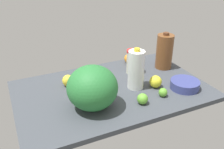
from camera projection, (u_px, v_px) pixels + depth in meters
The scene contains 11 objects.
countertop at pixel (112, 90), 159.71cm from camera, with size 120.00×76.00×3.00cm, color #40454C.
milk_jug at pixel (136, 70), 154.97cm from camera, with size 10.26×10.26×26.60cm.
mixing_bowl at pixel (185, 84), 158.29cm from camera, with size 18.35×18.35×5.26cm, color #3A4287.
chocolate_milk_jug at pixel (164, 51), 181.50cm from camera, with size 12.06×12.06×26.97cm.
watermelon at pixel (92, 88), 135.17cm from camera, with size 28.07×28.07×24.75cm, color #297736.
tumbler_cup at pixel (133, 62), 175.42cm from camera, with size 8.84×8.84×17.19cm.
lime_by_jug at pixel (142, 99), 142.26cm from camera, with size 6.33×6.33×6.33cm, color #67B436.
lemon_beside_bowl at pixel (68, 81), 160.61cm from camera, with size 7.54×7.54×7.54cm, color yellow.
orange_near_front at pixel (129, 59), 192.43cm from camera, with size 7.60×7.60×7.60cm, color orange.
lime_far_back at pixel (163, 92), 149.59cm from camera, with size 5.32×5.32×5.32cm, color #63AC35.
lemon_loose at pixel (156, 82), 159.01cm from camera, with size 7.88×7.88×7.88cm, color yellow.
Camera 1 is at (-58.04, -124.85, 83.10)cm, focal length 40.00 mm.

